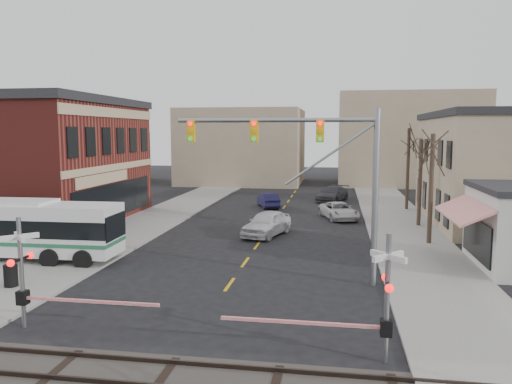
% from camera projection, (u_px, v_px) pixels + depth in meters
% --- Properties ---
extents(ground, '(160.00, 160.00, 0.00)m').
position_uv_depth(ground, '(219.00, 299.00, 20.90)').
color(ground, black).
rests_on(ground, ground).
extents(sidewalk_west, '(5.00, 60.00, 0.12)m').
position_uv_depth(sidewalk_west, '(165.00, 214.00, 42.00)').
color(sidewalk_west, gray).
rests_on(sidewalk_west, ground).
extents(sidewalk_east, '(5.00, 60.00, 0.12)m').
position_uv_depth(sidewalk_east, '(397.00, 221.00, 38.98)').
color(sidewalk_east, gray).
rests_on(sidewalk_east, ground).
extents(tree_east_a, '(0.28, 0.28, 6.75)m').
position_uv_depth(tree_east_a, '(431.00, 189.00, 30.57)').
color(tree_east_a, '#382B21').
rests_on(tree_east_a, sidewalk_east).
extents(tree_east_b, '(0.28, 0.28, 6.30)m').
position_uv_depth(tree_east_b, '(420.00, 183.00, 36.43)').
color(tree_east_b, '#382B21').
rests_on(tree_east_b, sidewalk_east).
extents(tree_east_c, '(0.28, 0.28, 7.20)m').
position_uv_depth(tree_east_c, '(408.00, 169.00, 44.19)').
color(tree_east_c, '#382B21').
rests_on(tree_east_c, sidewalk_east).
extents(transit_bus, '(12.20, 2.92, 3.13)m').
position_uv_depth(transit_bus, '(10.00, 228.00, 27.16)').
color(transit_bus, silver).
rests_on(transit_bus, ground).
extents(traffic_signal_mast, '(9.26, 0.30, 8.00)m').
position_uv_depth(traffic_signal_mast, '(318.00, 160.00, 22.57)').
color(traffic_signal_mast, gray).
rests_on(traffic_signal_mast, ground).
extents(rr_crossing_west, '(5.60, 1.36, 4.00)m').
position_uv_depth(rr_crossing_west, '(33.00, 274.00, 17.60)').
color(rr_crossing_west, gray).
rests_on(rr_crossing_west, ground).
extents(rr_crossing_east, '(5.60, 1.36, 4.00)m').
position_uv_depth(rr_crossing_east, '(372.00, 299.00, 14.99)').
color(rr_crossing_east, gray).
rests_on(rr_crossing_east, ground).
extents(trash_bin, '(0.60, 0.60, 0.98)m').
position_uv_depth(trash_bin, '(11.00, 276.00, 22.19)').
color(trash_bin, black).
rests_on(trash_bin, sidewalk_west).
extents(car_a, '(3.29, 5.28, 1.68)m').
position_uv_depth(car_a, '(267.00, 223.00, 33.65)').
color(car_a, silver).
rests_on(car_a, ground).
extents(car_b, '(2.72, 4.33, 1.35)m').
position_uv_depth(car_b, '(268.00, 200.00, 46.25)').
color(car_b, '#1D1B44').
rests_on(car_b, ground).
extents(car_c, '(3.61, 5.21, 1.32)m').
position_uv_depth(car_c, '(339.00, 211.00, 40.13)').
color(car_c, silver).
rests_on(car_c, ground).
extents(car_d, '(3.68, 5.52, 1.49)m').
position_uv_depth(car_d, '(332.00, 194.00, 50.41)').
color(car_d, '#3F3F44').
rests_on(car_d, ground).
extents(pedestrian_near, '(0.39, 0.57, 1.52)m').
position_uv_depth(pedestrian_near, '(51.00, 250.00, 25.92)').
color(pedestrian_near, '#4C423C').
rests_on(pedestrian_near, sidewalk_west).
extents(pedestrian_far, '(0.94, 0.94, 1.54)m').
position_uv_depth(pedestrian_far, '(68.00, 232.00, 30.46)').
color(pedestrian_far, '#2B334C').
rests_on(pedestrian_far, sidewalk_west).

